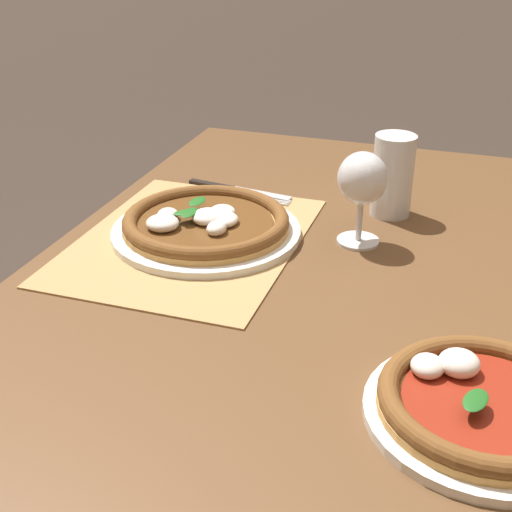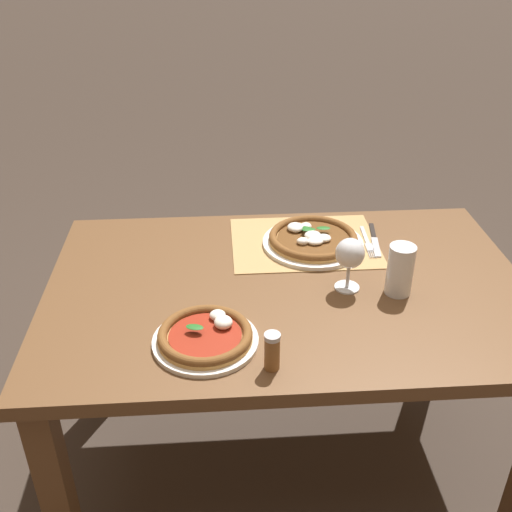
{
  "view_description": "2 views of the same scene",
  "coord_description": "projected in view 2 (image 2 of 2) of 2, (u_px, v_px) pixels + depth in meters",
  "views": [
    {
      "loc": [
        0.89,
        0.21,
        1.26
      ],
      "look_at": [
        0.07,
        -0.07,
        0.81
      ],
      "focal_mm": 50.0,
      "sensor_mm": 36.0,
      "label": 1
    },
    {
      "loc": [
        0.19,
        1.41,
        1.67
      ],
      "look_at": [
        0.09,
        0.01,
        0.84
      ],
      "focal_mm": 42.0,
      "sensor_mm": 36.0,
      "label": 2
    }
  ],
  "objects": [
    {
      "name": "knife",
      "position": [
        374.0,
        240.0,
        1.9
      ],
      "size": [
        0.05,
        0.22,
        0.01
      ],
      "color": "black",
      "rests_on": "paper_placemat"
    },
    {
      "name": "pizza_near",
      "position": [
        313.0,
        239.0,
        1.87
      ],
      "size": [
        0.32,
        0.32,
        0.05
      ],
      "color": "silver",
      "rests_on": "paper_placemat"
    },
    {
      "name": "ground_plane",
      "position": [
        282.0,
        463.0,
        2.07
      ],
      "size": [
        24.0,
        24.0,
        0.0
      ],
      "primitive_type": "plane",
      "color": "#382D26"
    },
    {
      "name": "dining_table",
      "position": [
        287.0,
        313.0,
        1.74
      ],
      "size": [
        1.36,
        0.88,
        0.74
      ],
      "color": "brown",
      "rests_on": "ground"
    },
    {
      "name": "pint_glass",
      "position": [
        400.0,
        271.0,
        1.62
      ],
      "size": [
        0.07,
        0.07,
        0.15
      ],
      "color": "silver",
      "rests_on": "dining_table"
    },
    {
      "name": "paper_placemat",
      "position": [
        304.0,
        242.0,
        1.89
      ],
      "size": [
        0.46,
        0.35,
        0.0
      ],
      "primitive_type": "cube",
      "color": "#A88451",
      "rests_on": "dining_table"
    },
    {
      "name": "fork",
      "position": [
        367.0,
        242.0,
        1.89
      ],
      "size": [
        0.03,
        0.2,
        0.0
      ],
      "color": "#B7B7BC",
      "rests_on": "paper_placemat"
    },
    {
      "name": "wine_glass",
      "position": [
        350.0,
        255.0,
        1.62
      ],
      "size": [
        0.08,
        0.08,
        0.16
      ],
      "color": "silver",
      "rests_on": "dining_table"
    },
    {
      "name": "pizza_far",
      "position": [
        206.0,
        336.0,
        1.45
      ],
      "size": [
        0.26,
        0.26,
        0.05
      ],
      "color": "silver",
      "rests_on": "dining_table"
    },
    {
      "name": "pepper_shaker",
      "position": [
        272.0,
        351.0,
        1.36
      ],
      "size": [
        0.04,
        0.04,
        0.1
      ],
      "color": "brown",
      "rests_on": "dining_table"
    }
  ]
}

